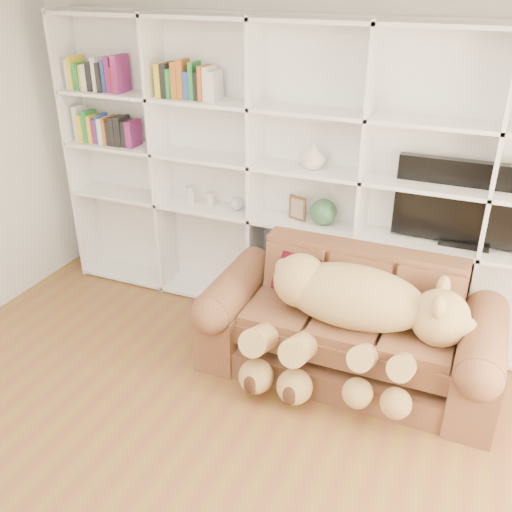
% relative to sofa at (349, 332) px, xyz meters
% --- Properties ---
extents(wall_back, '(5.00, 0.02, 2.70)m').
position_rel_sofa_xyz_m(wall_back, '(-0.55, 0.80, 1.02)').
color(wall_back, white).
rests_on(wall_back, floor).
extents(bookshelf, '(4.43, 0.35, 2.40)m').
position_rel_sofa_xyz_m(bookshelf, '(-0.79, 0.66, 0.98)').
color(bookshelf, white).
rests_on(bookshelf, floor).
extents(sofa, '(2.08, 0.90, 0.88)m').
position_rel_sofa_xyz_m(sofa, '(0.00, 0.00, 0.00)').
color(sofa, brown).
rests_on(sofa, floor).
extents(teddy_bear, '(1.48, 0.83, 0.86)m').
position_rel_sofa_xyz_m(teddy_bear, '(0.04, -0.18, 0.27)').
color(teddy_bear, tan).
rests_on(teddy_bear, sofa).
extents(throw_pillow, '(0.39, 0.28, 0.37)m').
position_rel_sofa_xyz_m(throw_pillow, '(-0.46, 0.15, 0.29)').
color(throw_pillow, '#560E25').
rests_on(throw_pillow, sofa).
extents(tv, '(1.07, 0.18, 0.63)m').
position_rel_sofa_xyz_m(tv, '(0.66, 0.66, 0.85)').
color(tv, black).
rests_on(tv, bookshelf).
extents(picture_frame, '(0.16, 0.07, 0.19)m').
position_rel_sofa_xyz_m(picture_frame, '(-0.63, 0.61, 0.64)').
color(picture_frame, brown).
rests_on(picture_frame, bookshelf).
extents(green_vase, '(0.21, 0.21, 0.21)m').
position_rel_sofa_xyz_m(green_vase, '(-0.41, 0.61, 0.64)').
color(green_vase, '#2A5233').
rests_on(green_vase, bookshelf).
extents(figurine_tall, '(0.09, 0.09, 0.15)m').
position_rel_sofa_xyz_m(figurine_tall, '(-1.60, 0.61, 0.61)').
color(figurine_tall, beige).
rests_on(figurine_tall, bookshelf).
extents(figurine_short, '(0.07, 0.07, 0.12)m').
position_rel_sofa_xyz_m(figurine_short, '(-1.42, 0.61, 0.60)').
color(figurine_short, beige).
rests_on(figurine_short, bookshelf).
extents(snow_globe, '(0.11, 0.11, 0.11)m').
position_rel_sofa_xyz_m(snow_globe, '(-1.17, 0.61, 0.60)').
color(snow_globe, silver).
rests_on(snow_globe, bookshelf).
extents(shelf_vase, '(0.24, 0.24, 0.21)m').
position_rel_sofa_xyz_m(shelf_vase, '(-0.52, 0.61, 1.09)').
color(shelf_vase, beige).
rests_on(shelf_vase, bookshelf).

